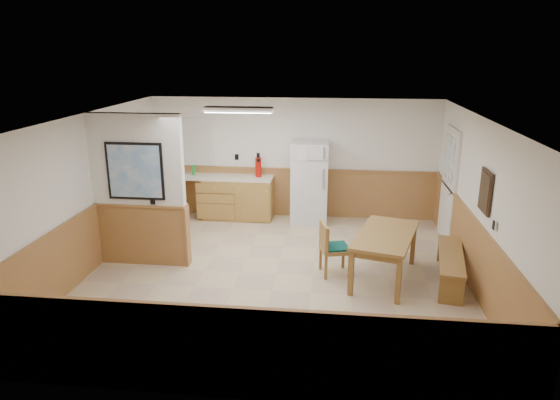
# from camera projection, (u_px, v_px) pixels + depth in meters

# --- Properties ---
(ground) EXTENTS (6.00, 6.00, 0.00)m
(ground) POSITION_uv_depth(u_px,v_px,m) (276.00, 274.00, 7.97)
(ground) COLOR tan
(ground) RESTS_ON ground
(ceiling) EXTENTS (6.00, 6.00, 0.02)m
(ceiling) POSITION_uv_depth(u_px,v_px,m) (276.00, 117.00, 7.24)
(ceiling) COLOR white
(ceiling) RESTS_ON back_wall
(back_wall) EXTENTS (6.00, 0.02, 2.50)m
(back_wall) POSITION_uv_depth(u_px,v_px,m) (293.00, 158.00, 10.46)
(back_wall) COLOR white
(back_wall) RESTS_ON ground
(right_wall) EXTENTS (0.02, 6.00, 2.50)m
(right_wall) POSITION_uv_depth(u_px,v_px,m) (480.00, 206.00, 7.28)
(right_wall) COLOR white
(right_wall) RESTS_ON ground
(left_wall) EXTENTS (0.02, 6.00, 2.50)m
(left_wall) POSITION_uv_depth(u_px,v_px,m) (89.00, 193.00, 7.93)
(left_wall) COLOR white
(left_wall) RESTS_ON ground
(wainscot_back) EXTENTS (6.00, 0.04, 1.00)m
(wainscot_back) POSITION_uv_depth(u_px,v_px,m) (293.00, 193.00, 10.66)
(wainscot_back) COLOR #9C5E3E
(wainscot_back) RESTS_ON ground
(wainscot_right) EXTENTS (0.04, 6.00, 1.00)m
(wainscot_right) POSITION_uv_depth(u_px,v_px,m) (472.00, 253.00, 7.50)
(wainscot_right) COLOR #9C5E3E
(wainscot_right) RESTS_ON ground
(wainscot_left) EXTENTS (0.04, 6.00, 1.00)m
(wainscot_left) POSITION_uv_depth(u_px,v_px,m) (95.00, 237.00, 8.14)
(wainscot_left) COLOR #9C5E3E
(wainscot_left) RESTS_ON ground
(partition_wall) EXTENTS (1.50, 0.20, 2.50)m
(partition_wall) POSITION_uv_depth(u_px,v_px,m) (139.00, 192.00, 8.04)
(partition_wall) COLOR white
(partition_wall) RESTS_ON ground
(kitchen_counter) EXTENTS (2.20, 0.61, 1.00)m
(kitchen_counter) POSITION_uv_depth(u_px,v_px,m) (235.00, 197.00, 10.51)
(kitchen_counter) COLOR #B0883E
(kitchen_counter) RESTS_ON ground
(exterior_door) EXTENTS (0.07, 1.02, 2.15)m
(exterior_door) POSITION_uv_depth(u_px,v_px,m) (448.00, 185.00, 9.15)
(exterior_door) COLOR white
(exterior_door) RESTS_ON ground
(kitchen_window) EXTENTS (0.80, 0.04, 1.00)m
(kitchen_window) POSITION_uv_depth(u_px,v_px,m) (195.00, 142.00, 10.58)
(kitchen_window) COLOR white
(kitchen_window) RESTS_ON back_wall
(wall_painting) EXTENTS (0.04, 0.50, 0.60)m
(wall_painting) POSITION_uv_depth(u_px,v_px,m) (485.00, 191.00, 6.91)
(wall_painting) COLOR #311F13
(wall_painting) RESTS_ON right_wall
(fluorescent_fixture) EXTENTS (1.20, 0.30, 0.09)m
(fluorescent_fixture) POSITION_uv_depth(u_px,v_px,m) (239.00, 110.00, 8.58)
(fluorescent_fixture) COLOR white
(fluorescent_fixture) RESTS_ON ceiling
(refrigerator) EXTENTS (0.76, 0.73, 1.67)m
(refrigerator) POSITION_uv_depth(u_px,v_px,m) (309.00, 182.00, 10.19)
(refrigerator) COLOR silver
(refrigerator) RESTS_ON ground
(dining_table) EXTENTS (1.20, 1.75, 0.75)m
(dining_table) POSITION_uv_depth(u_px,v_px,m) (385.00, 239.00, 7.62)
(dining_table) COLOR olive
(dining_table) RESTS_ON ground
(dining_bench) EXTENTS (0.63, 1.67, 0.45)m
(dining_bench) POSITION_uv_depth(u_px,v_px,m) (451.00, 260.00, 7.62)
(dining_bench) COLOR olive
(dining_bench) RESTS_ON ground
(dining_chair) EXTENTS (0.69, 0.55, 0.85)m
(dining_chair) POSITION_uv_depth(u_px,v_px,m) (330.00, 245.00, 7.83)
(dining_chair) COLOR olive
(dining_chair) RESTS_ON ground
(fire_extinguisher) EXTENTS (0.14, 0.14, 0.50)m
(fire_extinguisher) POSITION_uv_depth(u_px,v_px,m) (258.00, 166.00, 10.30)
(fire_extinguisher) COLOR #AC1309
(fire_extinguisher) RESTS_ON kitchen_counter
(soap_bottle) EXTENTS (0.09, 0.09, 0.21)m
(soap_bottle) POSITION_uv_depth(u_px,v_px,m) (194.00, 170.00, 10.49)
(soap_bottle) COLOR green
(soap_bottle) RESTS_ON kitchen_counter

